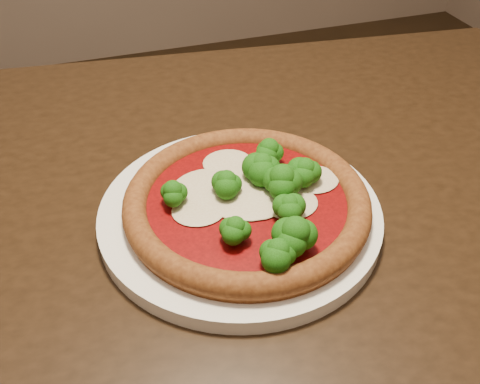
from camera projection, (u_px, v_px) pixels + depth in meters
name	position (u px, v px, depth m)	size (l,w,h in m)	color
dining_table	(224.00, 262.00, 0.69)	(1.25, 0.97, 0.75)	black
plate	(240.00, 213.00, 0.60)	(0.32, 0.32, 0.02)	white
pizza	(251.00, 199.00, 0.58)	(0.27, 0.27, 0.06)	brown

